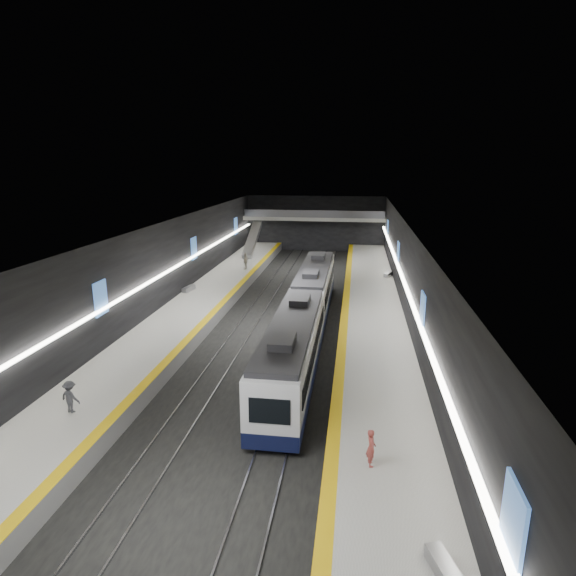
% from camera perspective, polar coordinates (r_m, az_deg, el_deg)
% --- Properties ---
extents(ground, '(70.00, 70.00, 0.00)m').
position_cam_1_polar(ground, '(38.05, -1.41, -5.00)').
color(ground, black).
rests_on(ground, ground).
extents(ceiling, '(20.00, 70.00, 0.04)m').
position_cam_1_polar(ceiling, '(36.12, -1.49, 7.02)').
color(ceiling, beige).
rests_on(ceiling, wall_left).
extents(wall_left, '(0.04, 70.00, 8.00)m').
position_cam_1_polar(wall_left, '(39.74, -15.82, 1.31)').
color(wall_left, black).
rests_on(wall_left, ground).
extents(wall_right, '(0.04, 70.00, 8.00)m').
position_cam_1_polar(wall_right, '(36.62, 14.18, 0.29)').
color(wall_right, black).
rests_on(wall_right, ground).
extents(wall_back, '(20.00, 0.04, 8.00)m').
position_cam_1_polar(wall_back, '(71.10, 3.25, 7.64)').
color(wall_back, black).
rests_on(wall_back, ground).
extents(platform_left, '(5.00, 70.00, 1.00)m').
position_cam_1_polar(platform_left, '(39.76, -12.16, -3.70)').
color(platform_left, slate).
rests_on(platform_left, ground).
extents(tile_surface_left, '(5.00, 70.00, 0.02)m').
position_cam_1_polar(tile_surface_left, '(39.60, -12.20, -3.00)').
color(tile_surface_left, '#A4A49F').
rests_on(tile_surface_left, platform_left).
extents(tactile_strip_left, '(0.60, 70.00, 0.02)m').
position_cam_1_polar(tactile_strip_left, '(38.91, -9.15, -3.15)').
color(tactile_strip_left, '#E5B40C').
rests_on(tactile_strip_left, platform_left).
extents(platform_right, '(5.00, 70.00, 1.00)m').
position_cam_1_polar(platform_right, '(37.44, 10.02, -4.76)').
color(platform_right, slate).
rests_on(platform_right, ground).
extents(tile_surface_right, '(5.00, 70.00, 0.02)m').
position_cam_1_polar(tile_surface_right, '(37.28, 10.06, -4.02)').
color(tile_surface_right, '#A4A49F').
rests_on(tile_surface_right, platform_right).
extents(tactile_strip_right, '(0.60, 70.00, 0.02)m').
position_cam_1_polar(tactile_strip_right, '(37.25, 6.67, -3.88)').
color(tactile_strip_right, '#E5B40C').
rests_on(tactile_strip_right, platform_right).
extents(rails, '(6.52, 70.00, 0.12)m').
position_cam_1_polar(rails, '(38.03, -1.41, -4.92)').
color(rails, gray).
rests_on(rails, ground).
extents(train, '(2.69, 30.04, 3.60)m').
position_cam_1_polar(train, '(35.44, 2.11, -2.77)').
color(train, '#0D1233').
rests_on(train, ground).
extents(ad_posters, '(19.94, 53.50, 2.20)m').
position_cam_1_polar(ad_posters, '(37.72, -1.20, 1.95)').
color(ad_posters, '#4377CA').
rests_on(ad_posters, wall_left).
extents(cove_light_left, '(0.25, 68.60, 0.12)m').
position_cam_1_polar(cove_light_left, '(39.71, -15.54, 1.02)').
color(cove_light_left, white).
rests_on(cove_light_left, wall_left).
extents(cove_light_right, '(0.25, 68.60, 0.12)m').
position_cam_1_polar(cove_light_right, '(36.65, 13.85, 0.00)').
color(cove_light_right, white).
rests_on(cove_light_right, wall_right).
extents(mezzanine_bridge, '(20.00, 3.00, 1.50)m').
position_cam_1_polar(mezzanine_bridge, '(68.92, 3.12, 8.28)').
color(mezzanine_bridge, gray).
rests_on(mezzanine_bridge, wall_left).
extents(escalator, '(1.20, 7.50, 3.92)m').
position_cam_1_polar(escalator, '(63.54, -4.26, 5.75)').
color(escalator, '#99999E').
rests_on(escalator, platform_left).
extents(bench_left_far, '(0.78, 1.87, 0.44)m').
position_cam_1_polar(bench_left_far, '(46.31, -11.69, -0.09)').
color(bench_left_far, '#99999E').
rests_on(bench_left_far, platform_left).
extents(bench_right_near, '(1.12, 1.99, 0.47)m').
position_cam_1_polar(bench_right_near, '(17.03, 18.33, -29.43)').
color(bench_right_near, '#99999E').
rests_on(bench_right_near, platform_right).
extents(bench_right_far, '(1.05, 1.86, 0.44)m').
position_cam_1_polar(bench_right_far, '(52.37, 11.77, 1.64)').
color(bench_right_far, '#99999E').
rests_on(bench_right_far, platform_right).
extents(passenger_right_a, '(0.48, 0.64, 1.58)m').
position_cam_1_polar(passenger_right_a, '(20.56, 9.81, -18.19)').
color(passenger_right_a, '#AC4540').
rests_on(passenger_right_a, platform_right).
extents(passenger_left_a, '(0.67, 1.17, 1.88)m').
position_cam_1_polar(passenger_left_a, '(54.48, -5.04, 3.18)').
color(passenger_left_a, beige).
rests_on(passenger_left_a, platform_left).
extents(passenger_left_b, '(1.17, 0.84, 1.63)m').
position_cam_1_polar(passenger_left_b, '(26.18, -24.40, -11.69)').
color(passenger_left_b, '#3A3B41').
rests_on(passenger_left_b, platform_left).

